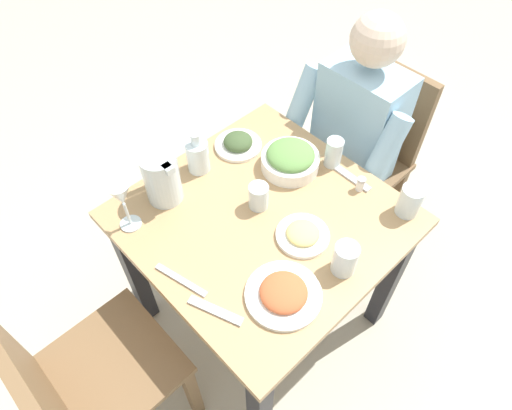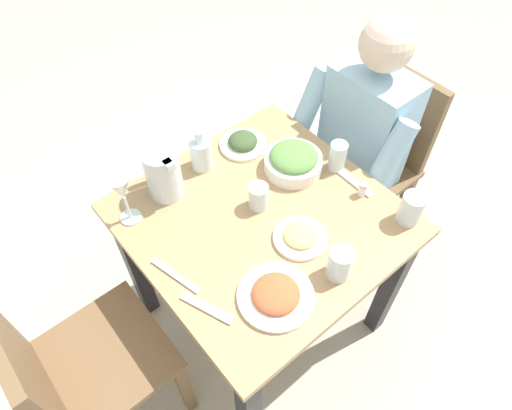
# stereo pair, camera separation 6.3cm
# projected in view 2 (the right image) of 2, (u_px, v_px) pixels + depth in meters

# --- Properties ---
(ground_plane) EXTENTS (8.00, 8.00, 0.00)m
(ground_plane) POSITION_uv_depth(u_px,v_px,m) (260.00, 314.00, 2.09)
(ground_plane) COLOR #B7AD99
(dining_table) EXTENTS (0.83, 0.83, 0.74)m
(dining_table) POSITION_uv_depth(u_px,v_px,m) (262.00, 240.00, 1.62)
(dining_table) COLOR tan
(dining_table) RESTS_ON ground_plane
(chair_near) EXTENTS (0.40, 0.40, 0.89)m
(chair_near) POSITION_uv_depth(u_px,v_px,m) (374.00, 154.00, 2.02)
(chair_near) COLOR brown
(chair_near) RESTS_ON ground_plane
(chair_far) EXTENTS (0.40, 0.40, 0.89)m
(chair_far) POSITION_uv_depth(u_px,v_px,m) (76.00, 369.00, 1.43)
(chair_far) COLOR brown
(chair_far) RESTS_ON ground_plane
(diner_near) EXTENTS (0.48, 0.53, 1.19)m
(diner_near) POSITION_uv_depth(u_px,v_px,m) (347.00, 151.00, 1.83)
(diner_near) COLOR #9EC6E0
(diner_near) RESTS_ON ground_plane
(water_pitcher) EXTENTS (0.16, 0.12, 0.19)m
(water_pitcher) POSITION_uv_depth(u_px,v_px,m) (163.00, 173.00, 1.51)
(water_pitcher) COLOR silver
(water_pitcher) RESTS_ON dining_table
(salad_bowl) EXTENTS (0.21, 0.21, 0.09)m
(salad_bowl) POSITION_uv_depth(u_px,v_px,m) (293.00, 161.00, 1.62)
(salad_bowl) COLOR white
(salad_bowl) RESTS_ON dining_table
(plate_dolmas) EXTENTS (0.18, 0.18, 0.05)m
(plate_dolmas) POSITION_uv_depth(u_px,v_px,m) (243.00, 142.00, 1.71)
(plate_dolmas) COLOR white
(plate_dolmas) RESTS_ON dining_table
(plate_fries) EXTENTS (0.17, 0.17, 0.04)m
(plate_fries) POSITION_uv_depth(u_px,v_px,m) (300.00, 237.00, 1.45)
(plate_fries) COLOR white
(plate_fries) RESTS_ON dining_table
(plate_rice_curry) EXTENTS (0.23, 0.23, 0.04)m
(plate_rice_curry) POSITION_uv_depth(u_px,v_px,m) (276.00, 295.00, 1.32)
(plate_rice_curry) COLOR white
(plate_rice_curry) RESTS_ON dining_table
(water_glass_far_left) EXTENTS (0.07, 0.07, 0.09)m
(water_glass_far_left) POSITION_uv_depth(u_px,v_px,m) (258.00, 197.00, 1.51)
(water_glass_far_left) COLOR silver
(water_glass_far_left) RESTS_ON dining_table
(water_glass_far_right) EXTENTS (0.08, 0.08, 0.11)m
(water_glass_far_right) POSITION_uv_depth(u_px,v_px,m) (411.00, 208.00, 1.46)
(water_glass_far_right) COLOR silver
(water_glass_far_right) RESTS_ON dining_table
(water_glass_near_left) EXTENTS (0.07, 0.07, 0.11)m
(water_glass_near_left) POSITION_uv_depth(u_px,v_px,m) (340.00, 264.00, 1.34)
(water_glass_near_left) COLOR silver
(water_glass_near_left) RESTS_ON dining_table
(water_glass_by_pitcher) EXTENTS (0.06, 0.06, 0.11)m
(water_glass_by_pitcher) POSITION_uv_depth(u_px,v_px,m) (337.00, 156.00, 1.62)
(water_glass_by_pitcher) COLOR silver
(water_glass_by_pitcher) RESTS_ON dining_table
(wine_glass) EXTENTS (0.08, 0.08, 0.20)m
(wine_glass) POSITION_uv_depth(u_px,v_px,m) (121.00, 190.00, 1.40)
(wine_glass) COLOR silver
(wine_glass) RESTS_ON dining_table
(oil_carafe) EXTENTS (0.08, 0.08, 0.16)m
(oil_carafe) POSITION_uv_depth(u_px,v_px,m) (201.00, 154.00, 1.62)
(oil_carafe) COLOR silver
(oil_carafe) RESTS_ON dining_table
(salt_shaker) EXTENTS (0.03, 0.03, 0.05)m
(salt_shaker) POSITION_uv_depth(u_px,v_px,m) (363.00, 189.00, 1.55)
(salt_shaker) COLOR white
(salt_shaker) RESTS_ON dining_table
(fork_near) EXTENTS (0.17, 0.03, 0.01)m
(fork_near) POSITION_uv_depth(u_px,v_px,m) (353.00, 182.00, 1.61)
(fork_near) COLOR silver
(fork_near) RESTS_ON dining_table
(knife_near) EXTENTS (0.18, 0.06, 0.01)m
(knife_near) POSITION_uv_depth(u_px,v_px,m) (175.00, 276.00, 1.37)
(knife_near) COLOR silver
(knife_near) RESTS_ON dining_table
(fork_far) EXTENTS (0.17, 0.09, 0.01)m
(fork_far) POSITION_uv_depth(u_px,v_px,m) (207.00, 308.00, 1.31)
(fork_far) COLOR silver
(fork_far) RESTS_ON dining_table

